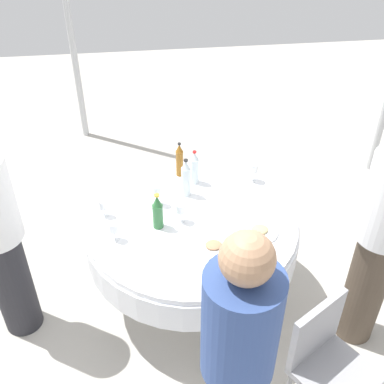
% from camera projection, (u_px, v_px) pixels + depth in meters
% --- Properties ---
extents(ground_plane, '(10.00, 10.00, 0.00)m').
position_uv_depth(ground_plane, '(192.00, 291.00, 3.79)').
color(ground_plane, '#B7B2A8').
extents(dining_table, '(1.48, 1.48, 0.74)m').
position_uv_depth(dining_table, '(192.00, 235.00, 3.43)').
color(dining_table, white).
rests_on(dining_table, ground_plane).
extents(bottle_amber_east, '(0.06, 0.06, 0.29)m').
position_uv_depth(bottle_amber_east, '(180.00, 160.00, 3.67)').
color(bottle_amber_east, '#8C5619').
rests_on(bottle_amber_east, dining_table).
extents(bottle_green_outer, '(0.07, 0.07, 0.27)m').
position_uv_depth(bottle_green_outer, '(158.00, 212.00, 3.20)').
color(bottle_green_outer, '#2D6B38').
rests_on(bottle_green_outer, dining_table).
extents(bottle_clear_south, '(0.07, 0.07, 0.28)m').
position_uv_depth(bottle_clear_south, '(194.00, 168.00, 3.60)').
color(bottle_clear_south, silver).
rests_on(bottle_clear_south, dining_table).
extents(bottle_clear_near, '(0.07, 0.07, 0.30)m').
position_uv_depth(bottle_clear_near, '(186.00, 178.00, 3.47)').
color(bottle_clear_near, silver).
rests_on(bottle_clear_near, dining_table).
extents(wine_glass_near, '(0.07, 0.07, 0.15)m').
position_uv_depth(wine_glass_near, '(181.00, 209.00, 3.26)').
color(wine_glass_near, white).
rests_on(wine_glass_near, dining_table).
extents(wine_glass_inner, '(0.06, 0.06, 0.13)m').
position_uv_depth(wine_glass_inner, '(103.00, 205.00, 3.31)').
color(wine_glass_inner, white).
rests_on(wine_glass_inner, dining_table).
extents(wine_glass_west, '(0.06, 0.06, 0.14)m').
position_uv_depth(wine_glass_west, '(114.00, 228.00, 3.12)').
color(wine_glass_west, white).
rests_on(wine_glass_west, dining_table).
extents(wine_glass_rear, '(0.07, 0.07, 0.15)m').
position_uv_depth(wine_glass_rear, '(253.00, 168.00, 3.63)').
color(wine_glass_rear, white).
rests_on(wine_glass_rear, dining_table).
extents(wine_glass_far, '(0.06, 0.06, 0.16)m').
position_uv_depth(wine_glass_far, '(157.00, 191.00, 3.40)').
color(wine_glass_far, white).
rests_on(wine_glass_far, dining_table).
extents(plate_far, '(0.24, 0.24, 0.04)m').
position_uv_depth(plate_far, '(214.00, 247.00, 3.11)').
color(plate_far, white).
rests_on(plate_far, dining_table).
extents(plate_mid, '(0.24, 0.24, 0.04)m').
position_uv_depth(plate_mid, '(260.00, 231.00, 3.23)').
color(plate_mid, white).
rests_on(plate_mid, dining_table).
extents(fork_outer, '(0.18, 0.05, 0.00)m').
position_uv_depth(fork_outer, '(145.00, 248.00, 3.11)').
color(fork_outer, silver).
rests_on(fork_outer, dining_table).
extents(fork_south, '(0.17, 0.08, 0.00)m').
position_uv_depth(fork_south, '(195.00, 274.00, 2.94)').
color(fork_south, silver).
rests_on(fork_south, dining_table).
extents(knife_near, '(0.13, 0.14, 0.00)m').
position_uv_depth(knife_near, '(229.00, 193.00, 3.56)').
color(knife_near, silver).
rests_on(knife_near, dining_table).
extents(folded_napkin, '(0.16, 0.16, 0.02)m').
position_uv_depth(folded_napkin, '(141.00, 179.00, 3.68)').
color(folded_napkin, white).
rests_on(folded_napkin, dining_table).
extents(person_east, '(0.34, 0.34, 1.73)m').
position_uv_depth(person_east, '(237.00, 366.00, 2.25)').
color(person_east, slate).
rests_on(person_east, ground_plane).
extents(person_outer, '(0.34, 0.34, 1.67)m').
position_uv_depth(person_outer, '(381.00, 241.00, 2.97)').
color(person_outer, '#4C3F33').
rests_on(person_outer, ground_plane).
extents(chair_west, '(0.55, 0.55, 0.87)m').
position_uv_depth(chair_west, '(326.00, 358.00, 2.73)').
color(chair_west, '#99999E').
rests_on(chair_west, ground_plane).
extents(tent_pole_main, '(0.07, 0.07, 2.37)m').
position_uv_depth(tent_pole_main, '(71.00, 34.00, 4.95)').
color(tent_pole_main, '#B2B5B7').
rests_on(tent_pole_main, ground_plane).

